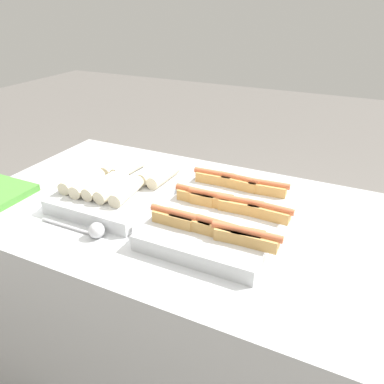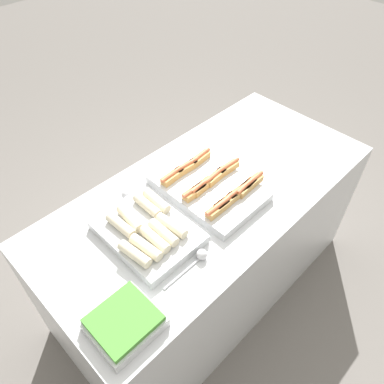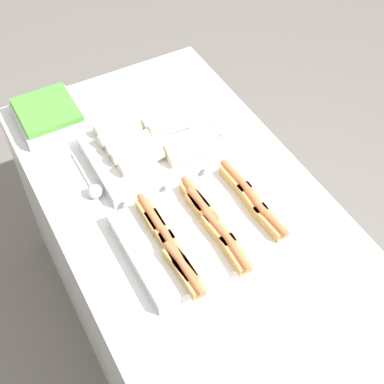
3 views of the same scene
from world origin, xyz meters
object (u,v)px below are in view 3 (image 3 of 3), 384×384
Objects in this scene: serving_spoon_near at (93,189)px; serving_spoon_far at (225,136)px; tray_hotdogs at (209,227)px; tray_wraps at (152,146)px; tray_side_front at (48,115)px.

serving_spoon_near and serving_spoon_far have the same top height.
tray_hotdogs reaches higher than serving_spoon_far.
tray_hotdogs is at bearing -37.85° from serving_spoon_far.
tray_side_front is (-0.34, -0.27, -0.00)m from tray_wraps.
tray_wraps is 1.94× the size of serving_spoon_far.
tray_wraps is at bearing -104.08° from serving_spoon_far.
tray_side_front is 0.42m from serving_spoon_near.
tray_hotdogs reaches higher than tray_side_front.
tray_side_front is 0.68m from serving_spoon_far.
tray_hotdogs reaches higher than serving_spoon_near.
tray_side_front is at bearing -127.38° from serving_spoon_far.
serving_spoon_near is at bearing -143.16° from tray_hotdogs.
tray_side_front is at bearing -160.40° from tray_hotdogs.
serving_spoon_far is (0.07, 0.26, -0.02)m from tray_wraps.
serving_spoon_near is 0.52m from serving_spoon_far.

